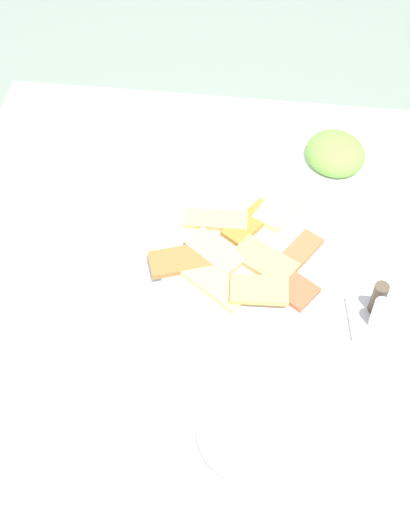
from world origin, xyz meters
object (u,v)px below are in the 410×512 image
object	(u,v)px
paper_napkin	(219,128)
fork	(227,128)
pide_platter	(244,253)
dining_table	(180,297)
salad_plate_rice	(244,432)
condiment_caddy	(376,312)
spoon	(211,126)
salad_plate_greens	(335,156)
drinking_glass	(27,306)

from	to	relation	value
paper_napkin	fork	world-z (taller)	fork
pide_platter	fork	xyz separation A→B (m)	(0.36, 0.07, -0.01)
dining_table	salad_plate_rice	xyz separation A→B (m)	(-0.31, -0.15, 0.09)
dining_table	fork	world-z (taller)	fork
salad_plate_rice	paper_napkin	bearing A→B (deg)	9.02
pide_platter	condiment_caddy	size ratio (longest dim) A/B	3.44
paper_napkin	spoon	world-z (taller)	spoon
dining_table	pide_platter	size ratio (longest dim) A/B	3.03
dining_table	salad_plate_greens	world-z (taller)	salad_plate_greens
salad_plate_rice	dining_table	bearing A→B (deg)	25.49
dining_table	spoon	world-z (taller)	spoon
salad_plate_rice	spoon	size ratio (longest dim) A/B	1.27
drinking_glass	spoon	xyz separation A→B (m)	(0.55, -0.26, -0.05)
dining_table	paper_napkin	distance (m)	0.42
condiment_caddy	dining_table	bearing A→B (deg)	79.99
pide_platter	salad_plate_rice	size ratio (longest dim) A/B	1.45
dining_table	condiment_caddy	size ratio (longest dim) A/B	10.44
pide_platter	spoon	distance (m)	0.37
pide_platter	drinking_glass	xyz separation A→B (m)	(-0.19, 0.36, 0.04)
dining_table	drinking_glass	world-z (taller)	drinking_glass
salad_plate_rice	condiment_caddy	world-z (taller)	condiment_caddy
pide_platter	condiment_caddy	xyz separation A→B (m)	(-0.12, -0.24, 0.01)
drinking_glass	paper_napkin	bearing A→B (deg)	-26.42
drinking_glass	paper_napkin	distance (m)	0.62
fork	pide_platter	bearing A→B (deg)	179.49
salad_plate_rice	paper_napkin	xyz separation A→B (m)	(0.72, 0.11, -0.02)
pide_platter	paper_napkin	distance (m)	0.37
paper_napkin	dining_table	bearing A→B (deg)	175.45
dining_table	salad_plate_rice	size ratio (longest dim) A/B	4.40
salad_plate_greens	drinking_glass	distance (m)	0.71
fork	spoon	xyz separation A→B (m)	(0.00, 0.04, 0.00)
dining_table	condiment_caddy	xyz separation A→B (m)	(-0.06, -0.36, 0.10)
salad_plate_rice	paper_napkin	distance (m)	0.73
dining_table	fork	size ratio (longest dim) A/B	5.83
salad_plate_greens	drinking_glass	world-z (taller)	drinking_glass
salad_plate_rice	paper_napkin	size ratio (longest dim) A/B	1.50
dining_table	fork	distance (m)	0.42
condiment_caddy	salad_plate_rice	bearing A→B (deg)	139.31
paper_napkin	spoon	xyz separation A→B (m)	(0.00, 0.02, 0.00)
fork	paper_napkin	bearing A→B (deg)	78.96
fork	spoon	distance (m)	0.04
dining_table	spoon	xyz separation A→B (m)	(0.41, -0.01, 0.08)
pide_platter	salad_plate_greens	bearing A→B (deg)	-31.46
salad_plate_greens	dining_table	bearing A→B (deg)	139.21
salad_plate_greens	condiment_caddy	distance (m)	0.40
salad_plate_rice	salad_plate_greens	bearing A→B (deg)	-12.31
dining_table	fork	bearing A→B (deg)	-7.03
drinking_glass	condiment_caddy	world-z (taller)	drinking_glass
paper_napkin	fork	size ratio (longest dim) A/B	0.88
salad_plate_greens	salad_plate_rice	bearing A→B (deg)	167.69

